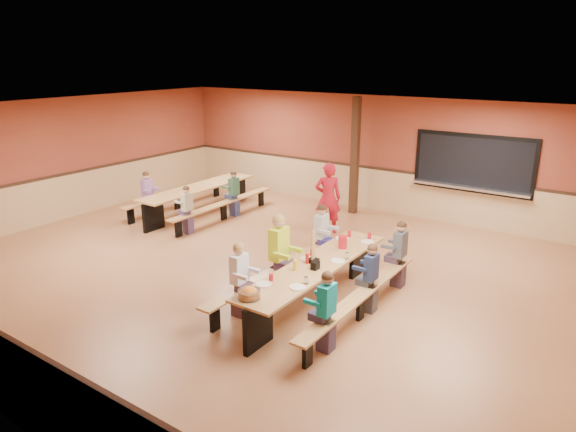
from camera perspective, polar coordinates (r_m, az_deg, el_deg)
The scene contains 23 objects.
ground at distance 10.04m, azimuth -3.54°, elevation -5.92°, with size 12.00×12.00×0.00m, color brown.
room_envelope at distance 9.78m, azimuth -3.62°, elevation -2.21°, with size 12.04×10.04×3.02m.
kitchen_pass_through at distance 12.82m, azimuth 19.84°, elevation 5.25°, with size 2.78×0.28×1.38m.
structural_post at distance 13.28m, azimuth 7.44°, elevation 6.58°, with size 0.18×0.18×3.00m, color black.
cafeteria_table_main at distance 8.45m, azimuth 3.12°, elevation -6.70°, with size 1.91×3.70×0.74m.
cafeteria_table_second at distance 13.45m, azimuth -9.86°, elevation 2.36°, with size 1.91×3.70×0.74m.
seated_child_white_left at distance 8.15m, azimuth -5.41°, elevation -7.08°, with size 0.37×0.30×1.22m, color white, non-canonical shape.
seated_adult_yellow at distance 8.89m, azimuth -1.01°, elevation -4.22°, with size 0.46×0.37×1.39m, color #CEED26, non-canonical shape.
seated_child_grey_left at distance 10.04m, azimuth 3.71°, elevation -2.17°, with size 0.38×0.31×1.22m, color silver, non-canonical shape.
seated_child_teal_right at distance 7.22m, azimuth 4.31°, elevation -10.61°, with size 0.36×0.29×1.18m, color #0E91A2, non-canonical shape.
seated_child_navy_right at distance 8.34m, azimuth 9.18°, elevation -6.90°, with size 0.34×0.28×1.14m, color #1F2B4E, non-canonical shape.
seated_child_char_right at distance 9.32m, azimuth 12.30°, elevation -4.19°, with size 0.37×0.30×1.21m, color #45474E, non-canonical shape.
seated_child_purple_sec at distance 13.39m, azimuth -15.32°, elevation 2.22°, with size 0.36×0.29×1.19m, color #895C97, non-canonical shape.
seated_child_green_sec at distance 13.20m, azimuth -6.01°, elevation 2.48°, with size 0.35×0.28×1.17m, color #31634A, non-canonical shape.
seated_child_tan_sec at distance 12.04m, azimuth -11.12°, elevation 0.65°, with size 0.32×0.27×1.12m, color #AFAB8F, non-canonical shape.
standing_woman at distance 11.83m, azimuth 4.46°, elevation 2.00°, with size 0.61×0.40×1.66m, color red.
punch_pitcher at distance 9.04m, azimuth 6.09°, elevation -2.89°, with size 0.16×0.16×0.22m, color red.
chip_bowl at distance 7.23m, azimuth -4.35°, elevation -8.55°, with size 0.32×0.32×0.15m, color orange, non-canonical shape.
napkin_dispenser at distance 8.15m, azimuth 3.05°, elevation -5.50°, with size 0.10×0.14×0.13m, color black.
condiment_mustard at distance 8.09m, azimuth 0.79°, elevation -5.49°, with size 0.06×0.06×0.17m, color yellow.
condiment_ketchup at distance 8.35m, azimuth 2.13°, elevation -4.76°, with size 0.06×0.06×0.17m, color #B2140F.
table_paddle at distance 8.38m, azimuth 2.81°, elevation -4.30°, with size 0.16×0.16×0.56m.
place_settings at distance 8.34m, azimuth 3.15°, elevation -5.02°, with size 0.65×3.30×0.11m, color beige, non-canonical shape.
Camera 1 is at (5.71, -7.22, 3.99)m, focal length 32.00 mm.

